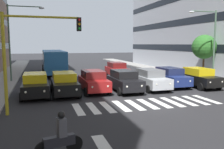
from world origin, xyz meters
The scene contains 18 objects.
ground_plane centered at (0.00, 0.00, 0.00)m, with size 180.00×180.00×0.00m, color #262628.
building_left_block_0 centered at (-16.45, -18.89, 8.35)m, with size 9.99×25.27×16.70m.
crosswalk_markings centered at (0.00, 0.00, 0.00)m, with size 9.45×2.80×0.01m.
lane_arrow_1 centered at (4.39, 5.50, 0.00)m, with size 0.50×2.20×0.01m, color silver.
car_0 centered at (-6.98, -4.24, 0.89)m, with size 2.02×4.44×1.72m.
car_1 centered at (-4.69, -5.28, 0.89)m, with size 2.02×4.44×1.72m.
car_2 centered at (-2.41, -4.56, 0.89)m, with size 2.02×4.44×1.72m.
car_3 centered at (0.06, -4.33, 0.89)m, with size 2.02×4.44×1.72m.
car_4 centered at (2.48, -4.91, 0.89)m, with size 2.02×4.44×1.72m.
car_5 centered at (4.86, -4.27, 0.89)m, with size 2.02×4.44×1.72m.
car_6 centered at (6.94, -4.31, 0.89)m, with size 2.02×4.44×1.72m.
car_row2_0 centered at (-2.04, -12.73, 0.89)m, with size 2.02×4.44×1.72m.
bus_behind_traffic centered at (4.86, -17.73, 1.86)m, with size 2.78×10.50×3.00m.
motorcycle_with_rider centered at (6.02, 5.82, 0.65)m, with size 1.68×0.48×1.57m.
traffic_light_gantry centered at (7.19, 0.09, 3.69)m, with size 4.21×0.36×5.50m.
street_lamp_left centered at (-8.88, -5.39, 4.35)m, with size 2.97×0.28×6.82m.
street_lamp_right centered at (8.79, -12.08, 4.81)m, with size 3.56×0.28×7.55m.
street_tree_1 centered at (-10.35, -8.11, 3.53)m, with size 2.58×2.58×4.68m.
Camera 1 is at (6.62, 14.03, 3.85)m, focal length 38.93 mm.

